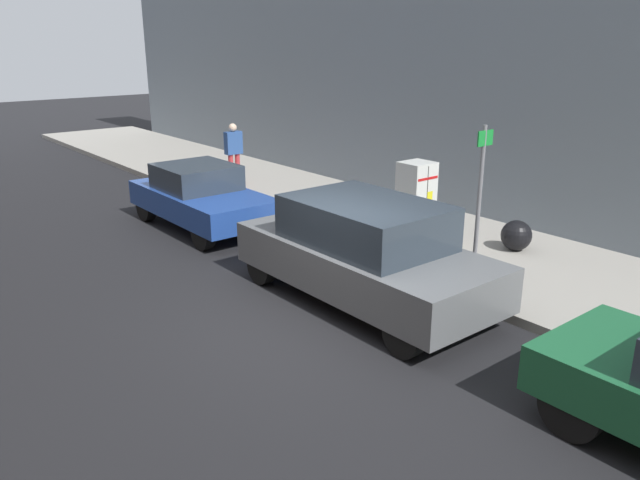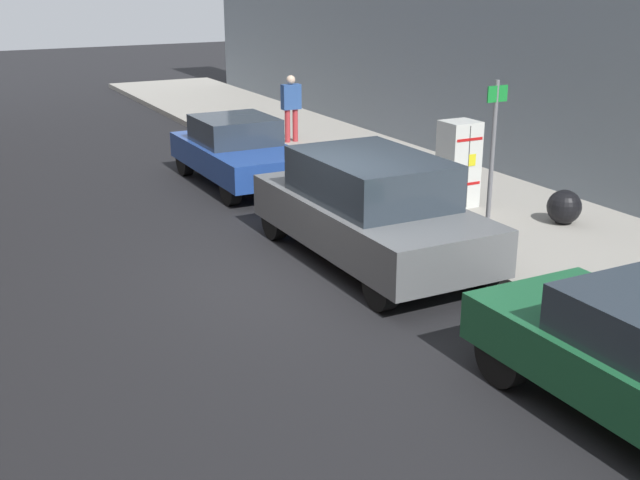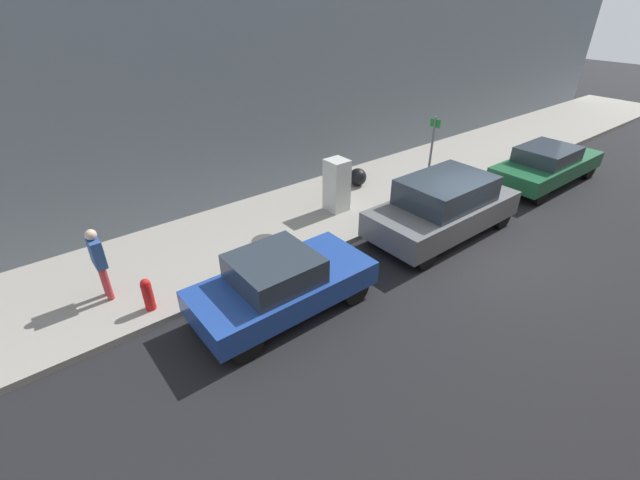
{
  "view_description": "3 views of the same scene",
  "coord_description": "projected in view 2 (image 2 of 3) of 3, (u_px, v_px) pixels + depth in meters",
  "views": [
    {
      "loc": [
        5.37,
        6.83,
        4.19
      ],
      "look_at": [
        -0.82,
        -0.8,
        0.99
      ],
      "focal_mm": 35.0,
      "sensor_mm": 36.0,
      "label": 1
    },
    {
      "loc": [
        5.08,
        10.17,
        4.43
      ],
      "look_at": [
        0.01,
        0.51,
        0.74
      ],
      "focal_mm": 45.0,
      "sensor_mm": 36.0,
      "label": 2
    },
    {
      "loc": [
        5.04,
        -9.53,
        6.15
      ],
      "look_at": [
        -1.85,
        -4.05,
        0.93
      ],
      "focal_mm": 24.0,
      "sensor_mm": 36.0,
      "label": 3
    }
  ],
  "objects": [
    {
      "name": "parked_suv_gray",
      "position": [
        370.0,
        208.0,
        12.55
      ],
      "size": [
        1.99,
        4.61,
        1.72
      ],
      "color": "slate",
      "rests_on": "ground"
    },
    {
      "name": "ground_plane",
      "position": [
        305.0,
        276.0,
        12.19
      ],
      "size": [
        80.0,
        80.0,
        0.0
      ],
      "primitive_type": "plane",
      "color": "black"
    },
    {
      "name": "discarded_refrigerator",
      "position": [
        458.0,
        164.0,
        15.04
      ],
      "size": [
        0.64,
        0.61,
        1.62
      ],
      "color": "silver",
      "rests_on": "sidewalk_slab"
    },
    {
      "name": "fire_hydrant",
      "position": [
        265.0,
        134.0,
        19.91
      ],
      "size": [
        0.22,
        0.22,
        0.77
      ],
      "color": "red",
      "rests_on": "sidewalk_slab"
    },
    {
      "name": "trash_bag",
      "position": [
        564.0,
        207.0,
        14.12
      ],
      "size": [
        0.61,
        0.61,
        0.61
      ],
      "primitive_type": "sphere",
      "color": "black",
      "rests_on": "sidewalk_slab"
    },
    {
      "name": "manhole_cover",
      "position": [
        369.0,
        175.0,
        17.54
      ],
      "size": [
        0.7,
        0.7,
        0.02
      ],
      "primitive_type": "cylinder",
      "color": "#47443F",
      "rests_on": "sidewalk_slab"
    },
    {
      "name": "street_sign_post",
      "position": [
        492.0,
        162.0,
        12.04
      ],
      "size": [
        0.36,
        0.07,
        2.75
      ],
      "color": "slate",
      "rests_on": "sidewalk_slab"
    },
    {
      "name": "pedestrian_walking_far",
      "position": [
        291.0,
        103.0,
        20.64
      ],
      "size": [
        0.5,
        0.23,
        1.72
      ],
      "rotation": [
        0.0,
        0.0,
        4.62
      ],
      "color": "#B73338",
      "rests_on": "sidewalk_slab"
    },
    {
      "name": "sidewalk_slab",
      "position": [
        530.0,
        230.0,
        14.12
      ],
      "size": [
        4.12,
        44.0,
        0.16
      ],
      "primitive_type": "cube",
      "color": "#9E998E",
      "rests_on": "ground"
    },
    {
      "name": "parked_hatchback_blue",
      "position": [
        238.0,
        151.0,
        17.19
      ],
      "size": [
        1.79,
        3.96,
        1.44
      ],
      "color": "#23479E",
      "rests_on": "ground"
    }
  ]
}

